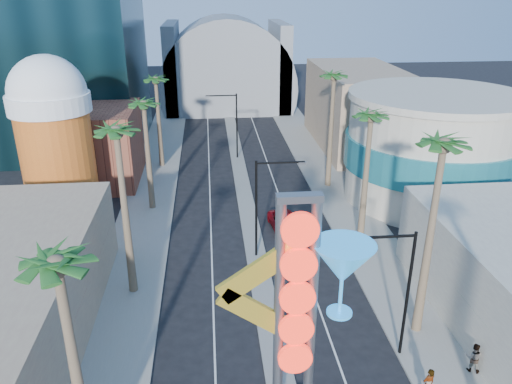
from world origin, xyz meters
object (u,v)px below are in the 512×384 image
(red_pickup, at_px, (284,223))
(pedestrian_b, at_px, (474,357))
(neon_sign, at_px, (315,308))
(pedestrian_a, at_px, (428,384))

(red_pickup, xyz_separation_m, pedestrian_b, (7.72, -18.21, 0.37))
(pedestrian_b, bearing_deg, neon_sign, 44.03)
(neon_sign, xyz_separation_m, pedestrian_b, (9.81, 3.25, -6.27))
(red_pickup, bearing_deg, pedestrian_a, -83.15)
(neon_sign, relative_size, pedestrian_b, 7.10)
(neon_sign, bearing_deg, pedestrian_b, 18.36)
(pedestrian_a, bearing_deg, red_pickup, -93.34)
(neon_sign, distance_m, pedestrian_a, 9.10)
(red_pickup, relative_size, pedestrian_b, 2.69)
(neon_sign, height_order, pedestrian_b, neon_sign)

